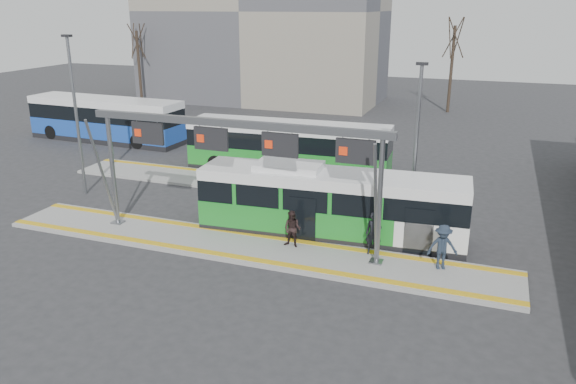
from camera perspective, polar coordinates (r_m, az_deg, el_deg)
name	(u,v)px	position (r m, az deg, el deg)	size (l,w,h in m)	color
ground	(244,248)	(23.62, -4.45, -5.73)	(120.00, 120.00, 0.00)	#2D2D30
platform_main	(244,247)	(23.59, -4.46, -5.57)	(22.00, 3.00, 0.15)	gray
platform_second	(239,182)	(31.96, -5.04, 0.98)	(20.00, 3.00, 0.15)	gray
tactile_main	(244,245)	(23.55, -4.46, -5.38)	(22.00, 2.65, 0.02)	gold
tactile_second	(247,175)	(32.93, -4.20, 1.69)	(20.00, 0.35, 0.02)	gold
gantry	(236,146)	(22.57, -5.26, 4.65)	(13.00, 1.68, 5.20)	slate
apartment_block	(264,9)	(60.13, -2.50, 18.11)	(24.50, 12.50, 18.40)	gray
hero_bus	(330,204)	(24.40, 4.32, -1.25)	(11.62, 3.19, 3.16)	black
bg_bus_green	(288,148)	(33.69, 0.01, 4.50)	(12.24, 3.15, 3.03)	black
bg_bus_blue	(106,120)	(43.83, -18.02, 6.98)	(12.20, 3.19, 3.16)	black
passenger_a	(374,234)	(22.61, 8.68, -4.21)	(0.64, 0.42, 1.75)	black
passenger_b	(292,229)	(23.07, 0.44, -3.78)	(0.75, 0.59, 1.55)	black
passenger_c	(442,247)	(21.93, 15.42, -5.41)	(1.14, 0.66, 1.77)	#1F2938
tree_left	(318,40)	(55.01, 3.07, 15.14)	(1.40, 1.40, 8.45)	#382B21
tree_mid	(454,38)	(54.70, 16.53, 14.76)	(1.40, 1.40, 8.89)	#382B21
tree_far	(137,41)	(58.81, -15.09, 14.56)	(1.40, 1.40, 8.16)	#382B21
lamp_west	(76,113)	(31.05, -20.73, 7.52)	(0.50, 0.25, 8.27)	slate
lamp_east	(416,142)	(25.44, 12.90, 4.98)	(0.50, 0.25, 7.36)	slate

